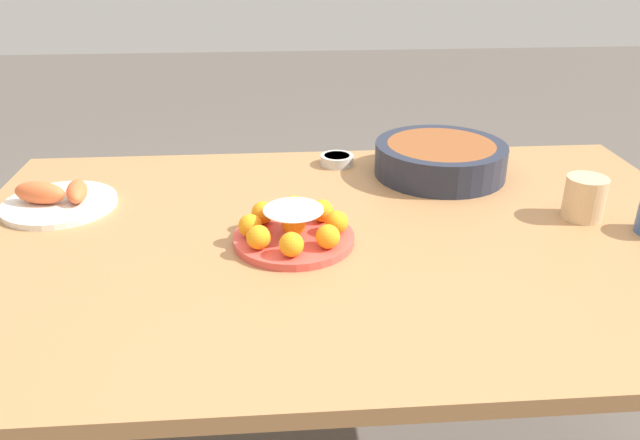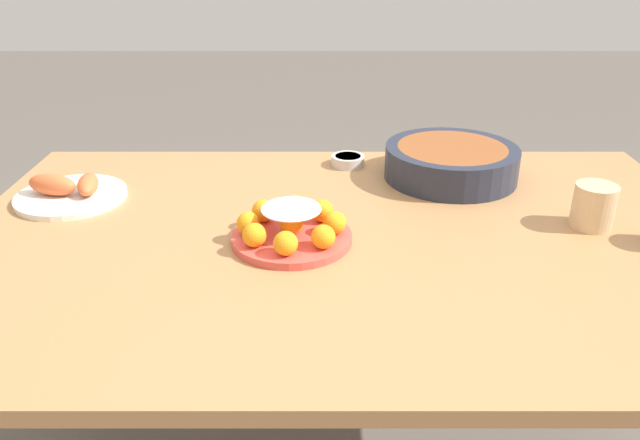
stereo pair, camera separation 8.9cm
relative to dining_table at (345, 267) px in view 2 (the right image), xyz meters
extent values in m
cylinder|color=#A87547|center=(-0.75, 0.46, -0.30)|extent=(0.06, 0.06, 0.69)
cylinder|color=#A87547|center=(0.75, 0.46, -0.30)|extent=(0.06, 0.06, 0.69)
cube|color=#A87547|center=(0.00, 0.00, 0.06)|extent=(1.60, 1.02, 0.03)
cylinder|color=#E04C42|center=(-0.11, -0.03, 0.08)|extent=(0.24, 0.24, 0.02)
sphere|color=orange|center=(-0.02, -0.03, 0.12)|extent=(0.05, 0.05, 0.05)
sphere|color=orange|center=(-0.05, 0.03, 0.12)|extent=(0.05, 0.05, 0.05)
sphere|color=orange|center=(-0.10, 0.06, 0.12)|extent=(0.05, 0.05, 0.05)
sphere|color=orange|center=(-0.17, 0.03, 0.12)|extent=(0.05, 0.05, 0.05)
sphere|color=orange|center=(-0.19, -0.03, 0.12)|extent=(0.05, 0.05, 0.05)
sphere|color=orange|center=(-0.18, -0.08, 0.12)|extent=(0.05, 0.05, 0.05)
sphere|color=orange|center=(-0.11, -0.11, 0.12)|extent=(0.05, 0.05, 0.05)
sphere|color=orange|center=(-0.04, -0.09, 0.12)|extent=(0.05, 0.05, 0.05)
ellipsoid|color=white|center=(-0.11, -0.03, 0.15)|extent=(0.12, 0.12, 0.02)
sphere|color=orange|center=(-0.11, -0.03, 0.12)|extent=(0.05, 0.05, 0.05)
cylinder|color=#232838|center=(0.27, 0.31, 0.12)|extent=(0.33, 0.33, 0.08)
cylinder|color=brown|center=(0.27, 0.31, 0.15)|extent=(0.27, 0.27, 0.01)
cylinder|color=beige|center=(0.02, 0.40, 0.09)|extent=(0.09, 0.09, 0.03)
cylinder|color=olive|center=(0.02, 0.40, 0.10)|extent=(0.07, 0.07, 0.01)
cylinder|color=silver|center=(-0.63, 0.18, 0.08)|extent=(0.25, 0.25, 0.01)
ellipsoid|color=#E06033|center=(-0.59, 0.19, 0.11)|extent=(0.07, 0.12, 0.04)
ellipsoid|color=#E06033|center=(-0.66, 0.17, 0.12)|extent=(0.13, 0.08, 0.05)
cylinder|color=#DBB27F|center=(0.52, 0.04, 0.12)|extent=(0.09, 0.09, 0.09)
camera|label=1|loc=(-0.14, -1.14, 0.65)|focal=35.00mm
camera|label=2|loc=(-0.05, -1.14, 0.65)|focal=35.00mm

